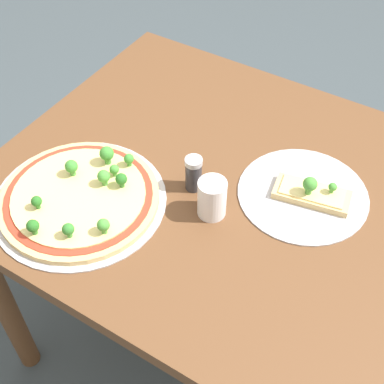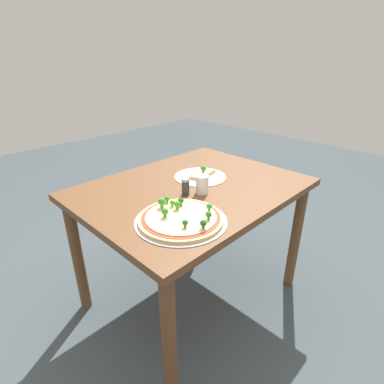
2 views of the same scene
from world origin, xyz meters
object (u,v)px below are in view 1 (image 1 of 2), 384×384
at_px(dining_table, 241,217).
at_px(pizza_tray_slice, 307,193).
at_px(pizza_tray_whole, 80,197).
at_px(condiment_shaker, 194,173).
at_px(drinking_cup, 212,198).

distance_m(dining_table, pizza_tray_slice, 0.18).
distance_m(pizza_tray_whole, condiment_shaker, 0.26).
bearing_deg(condiment_shaker, pizza_tray_whole, 41.34).
relative_size(dining_table, pizza_tray_whole, 2.97).
relative_size(pizza_tray_whole, drinking_cup, 4.19).
bearing_deg(pizza_tray_whole, pizza_tray_slice, -146.67).
height_order(dining_table, condiment_shaker, condiment_shaker).
distance_m(dining_table, drinking_cup, 0.18).
height_order(pizza_tray_whole, drinking_cup, drinking_cup).
xyz_separation_m(dining_table, pizza_tray_slice, (-0.13, -0.06, 0.11)).
distance_m(pizza_tray_whole, pizza_tray_slice, 0.51).
distance_m(dining_table, pizza_tray_whole, 0.38).
xyz_separation_m(drinking_cup, condiment_shaker, (0.07, -0.04, -0.00)).
xyz_separation_m(dining_table, condiment_shaker, (0.10, 0.05, 0.14)).
distance_m(pizza_tray_slice, drinking_cup, 0.22).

